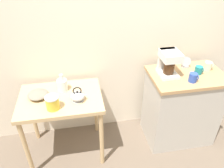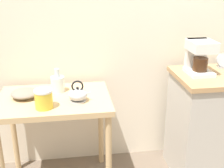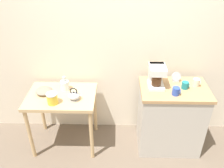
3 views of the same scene
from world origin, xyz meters
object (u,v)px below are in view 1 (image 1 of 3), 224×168
(mug_dark_teal, at_px, (199,70))
(mug_blue, at_px, (193,78))
(bowl_stoneware, at_px, (38,94))
(teakettle, at_px, (78,96))
(mug_small_cream, at_px, (208,66))
(glass_carafe_vase, at_px, (62,85))
(canister_enamel, at_px, (52,103))
(table_clock, at_px, (186,63))
(coffee_maker, at_px, (168,62))

(mug_dark_teal, height_order, mug_blue, mug_blue)
(bowl_stoneware, distance_m, mug_blue, 1.52)
(mug_blue, bearing_deg, teakettle, 177.39)
(teakettle, relative_size, mug_small_cream, 1.82)
(mug_small_cream, bearing_deg, mug_blue, -145.08)
(mug_dark_teal, relative_size, mug_blue, 0.93)
(teakettle, xyz_separation_m, glass_carafe_vase, (-0.15, 0.21, 0.01))
(canister_enamel, xyz_separation_m, table_clock, (1.42, 0.31, 0.11))
(bowl_stoneware, xyz_separation_m, teakettle, (0.38, -0.12, 0.02))
(teakettle, bearing_deg, mug_blue, -2.61)
(glass_carafe_vase, xyz_separation_m, coffee_maker, (1.08, -0.07, 0.20))
(canister_enamel, distance_m, coffee_maker, 1.20)
(teakettle, bearing_deg, table_clock, 11.00)
(canister_enamel, bearing_deg, mug_dark_teal, 6.06)
(bowl_stoneware, height_order, mug_small_cream, mug_small_cream)
(teakettle, distance_m, glass_carafe_vase, 0.25)
(mug_dark_teal, distance_m, mug_blue, 0.19)
(bowl_stoneware, height_order, canister_enamel, canister_enamel)
(mug_blue, height_order, table_clock, table_clock)
(bowl_stoneware, relative_size, mug_blue, 2.17)
(coffee_maker, distance_m, mug_small_cream, 0.48)
(bowl_stoneware, relative_size, table_clock, 1.63)
(coffee_maker, height_order, mug_dark_teal, coffee_maker)
(canister_enamel, bearing_deg, coffee_maker, 10.42)
(mug_blue, distance_m, table_clock, 0.29)
(glass_carafe_vase, distance_m, mug_small_cream, 1.55)
(glass_carafe_vase, bearing_deg, canister_enamel, -106.62)
(table_clock, bearing_deg, coffee_maker, -159.37)
(canister_enamel, bearing_deg, bowl_stoneware, 127.24)
(bowl_stoneware, xyz_separation_m, table_clock, (1.57, 0.11, 0.14))
(mug_dark_teal, xyz_separation_m, table_clock, (-0.07, 0.15, 0.01))
(mug_small_cream, bearing_deg, canister_enamel, -172.44)
(mug_small_cream, bearing_deg, mug_dark_teal, -157.45)
(canister_enamel, distance_m, mug_dark_teal, 1.50)
(coffee_maker, bearing_deg, mug_dark_teal, -9.80)
(coffee_maker, relative_size, mug_dark_teal, 3.09)
(glass_carafe_vase, distance_m, coffee_maker, 1.10)
(glass_carafe_vase, bearing_deg, table_clock, 1.06)
(teakettle, xyz_separation_m, mug_dark_teal, (1.26, 0.08, 0.11))
(glass_carafe_vase, height_order, mug_small_cream, mug_small_cream)
(glass_carafe_vase, bearing_deg, mug_blue, -11.43)
(mug_blue, bearing_deg, mug_small_cream, 34.92)
(mug_dark_teal, bearing_deg, table_clock, 115.74)
(mug_blue, bearing_deg, mug_dark_teal, 45.03)
(glass_carafe_vase, distance_m, mug_blue, 1.30)
(bowl_stoneware, distance_m, table_clock, 1.58)
(mug_small_cream, bearing_deg, bowl_stoneware, -179.40)
(coffee_maker, height_order, mug_blue, coffee_maker)
(bowl_stoneware, height_order, glass_carafe_vase, glass_carafe_vase)
(canister_enamel, distance_m, mug_blue, 1.36)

